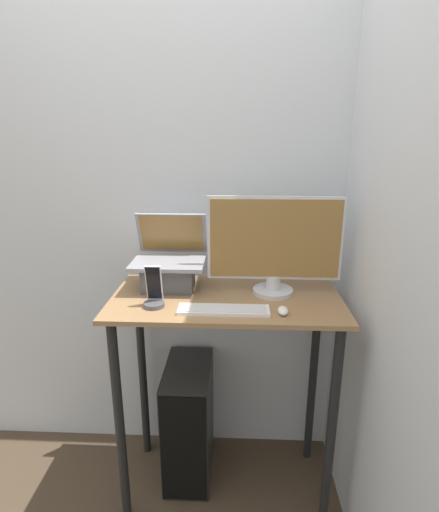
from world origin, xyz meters
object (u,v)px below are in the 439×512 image
(laptop, at_px, (169,268))
(cell_phone, at_px, (154,295))
(mouse, at_px, (283,311))
(computer_tower, at_px, (189,420))
(keyboard, at_px, (224,310))
(monitor, at_px, (275,247))

(laptop, relative_size, cell_phone, 1.87)
(mouse, height_order, computer_tower, mouse)
(keyboard, distance_m, mouse, 0.23)
(keyboard, height_order, computer_tower, keyboard)
(monitor, distance_m, mouse, 0.29)
(cell_phone, height_order, computer_tower, cell_phone)
(laptop, distance_m, monitor, 0.47)
(mouse, relative_size, computer_tower, 0.11)
(monitor, xyz_separation_m, cell_phone, (-0.49, -0.16, -0.16))
(keyboard, xyz_separation_m, cell_phone, (-0.28, 0.04, 0.04))
(laptop, bearing_deg, keyboard, -43.86)
(laptop, distance_m, cell_phone, 0.21)
(laptop, relative_size, mouse, 5.05)
(monitor, distance_m, keyboard, 0.35)
(computer_tower, bearing_deg, monitor, -5.83)
(keyboard, relative_size, computer_tower, 0.60)
(keyboard, height_order, cell_phone, cell_phone)
(laptop, height_order, mouse, laptop)
(cell_phone, xyz_separation_m, computer_tower, (0.10, 0.20, -0.76))
(laptop, bearing_deg, cell_phone, -97.63)
(computer_tower, bearing_deg, keyboard, -53.00)
(monitor, relative_size, mouse, 8.85)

